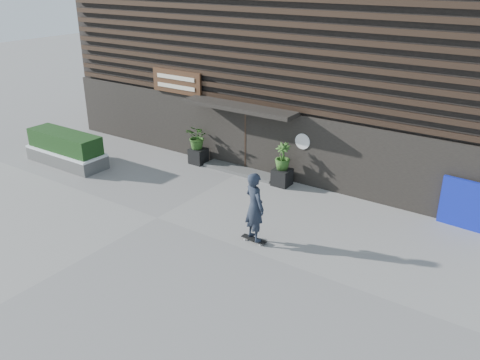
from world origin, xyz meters
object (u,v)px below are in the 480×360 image
Objects in this scene: raised_bed at (67,158)px; skateboarder at (255,207)px; planter_pot_right at (282,177)px; blue_tarp at (468,205)px; planter_pot_left at (198,156)px.

raised_bed is 9.48m from skateboarder.
raised_bed is at bearing -159.67° from planter_pot_right.
raised_bed is at bearing 174.34° from skateboarder.
raised_bed is 1.67× the size of skateboarder.
planter_pot_right is 6.10m from blue_tarp.
planter_pot_left is 0.29× the size of skateboarder.
raised_bed is at bearing -162.89° from blue_tarp.
planter_pot_left is 5.17m from raised_bed.
skateboarder is at bearing -5.66° from raised_bed.
blue_tarp is at bearing 13.07° from raised_bed.
planter_pot_left is 6.53m from skateboarder.
planter_pot_right is at bearing 109.31° from skateboarder.
blue_tarp is (6.08, 0.30, 0.45)m from planter_pot_right.
planter_pot_left and planter_pot_right have the same top height.
blue_tarp reaches higher than raised_bed.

